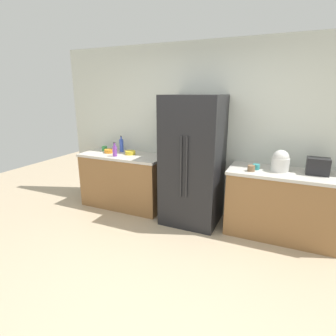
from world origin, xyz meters
name	(u,v)px	position (x,y,z in m)	size (l,w,h in m)	color
ground_plane	(153,283)	(0.00, 0.00, 0.00)	(10.32, 10.32, 0.00)	tan
kitchen_back_panel	(210,132)	(0.00, 1.93, 1.30)	(5.16, 0.10, 2.61)	silver
counter_left	(124,180)	(-1.35, 1.57, 0.45)	(1.42, 0.64, 0.90)	olive
counter_right	(281,204)	(1.12, 1.57, 0.45)	(1.42, 0.64, 0.90)	olive
refrigerator	(193,161)	(-0.12, 1.51, 0.93)	(0.81, 0.74, 1.86)	black
toaster	(318,166)	(1.48, 1.61, 1.01)	(0.26, 0.18, 0.21)	black
rice_cooker	(280,161)	(1.05, 1.58, 1.03)	(0.22, 0.22, 0.28)	silver
bottle_a	(121,145)	(-1.49, 1.73, 1.02)	(0.07, 0.07, 0.27)	blue
bottle_b	(115,151)	(-1.40, 1.40, 0.99)	(0.07, 0.07, 0.23)	purple
cup_a	(105,148)	(-1.81, 1.69, 0.94)	(0.09, 0.09, 0.07)	green
cup_b	(256,167)	(0.76, 1.53, 0.94)	(0.09, 0.09, 0.07)	teal
cup_c	(251,168)	(0.71, 1.42, 0.94)	(0.09, 0.09, 0.08)	brown
bowl_a	(109,151)	(-1.63, 1.57, 0.93)	(0.17, 0.17, 0.06)	orange
bowl_b	(130,153)	(-1.24, 1.61, 0.93)	(0.17, 0.17, 0.06)	yellow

